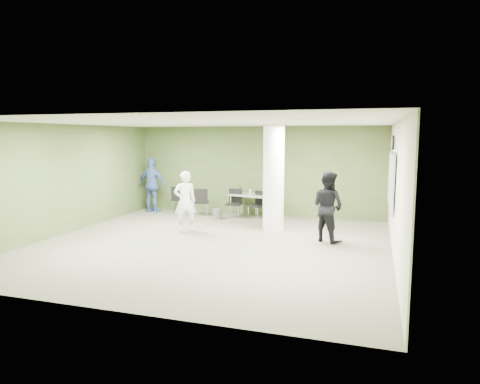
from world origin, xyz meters
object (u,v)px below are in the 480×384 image
(woman_white, at_px, (185,201))
(man_blue, at_px, (153,185))
(man_black, at_px, (328,207))
(chair_back_left, at_px, (179,197))
(folding_table, at_px, (254,196))

(woman_white, xyz_separation_m, man_blue, (-2.24, 2.33, 0.10))
(man_black, relative_size, man_blue, 0.93)
(chair_back_left, relative_size, woman_white, 0.55)
(chair_back_left, xyz_separation_m, woman_white, (1.33, -2.41, 0.29))
(woman_white, height_order, man_blue, man_blue)
(folding_table, bearing_deg, man_blue, -168.09)
(folding_table, xyz_separation_m, man_black, (2.48, -2.32, 0.17))
(folding_table, xyz_separation_m, chair_back_left, (-2.54, 0.07, -0.15))
(chair_back_left, height_order, man_blue, man_blue)
(chair_back_left, height_order, man_black, man_black)
(chair_back_left, distance_m, man_blue, 0.99)
(man_black, bearing_deg, chair_back_left, 5.64)
(folding_table, relative_size, man_blue, 0.89)
(chair_back_left, height_order, woman_white, woman_white)
(folding_table, bearing_deg, man_black, -31.36)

